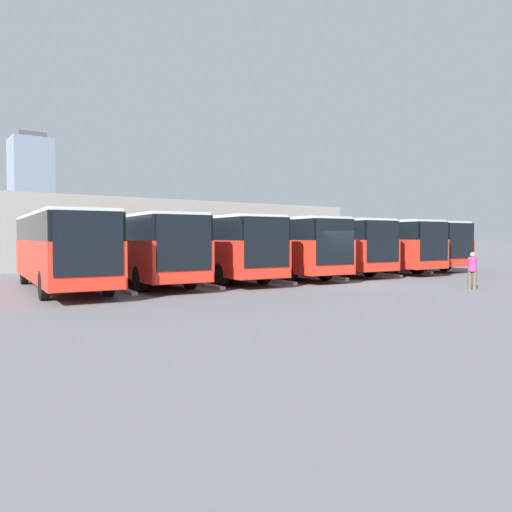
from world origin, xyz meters
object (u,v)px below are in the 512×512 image
Objects in this scene: bus_1 at (364,244)px; bus_0 at (393,243)px; bus_3 at (271,245)px; bus_4 at (211,245)px; pedestrian at (472,269)px; bus_6 at (61,247)px; bus_5 at (140,246)px; bus_2 at (316,244)px.

bus_0 is at bearing -164.10° from bus_1.
bus_1 is 1.00× the size of bus_3.
bus_3 is at bearing 5.68° from bus_1.
bus_4 is (11.41, -0.32, 0.00)m from bus_1.
bus_6 is at bearing -150.70° from pedestrian.
bus_5 is at bearing -161.05° from pedestrian.
bus_1 is 1.00× the size of bus_2.
bus_4 and bus_5 have the same top height.
bus_6 is at bearing 9.19° from bus_4.
bus_0 is 1.00× the size of bus_1.
bus_5 is 1.00× the size of bus_6.
pedestrian is at bearing 140.25° from bus_5.
bus_4 is at bearing 7.45° from bus_0.
bus_2 reaches higher than pedestrian.
bus_0 is 1.00× the size of bus_6.
bus_5 is at bearing 6.61° from bus_0.
bus_0 is 19.01m from bus_5.
bus_2 is 10.78m from pedestrian.
bus_1 is at bearing -175.39° from bus_4.
bus_1 is at bearing -174.32° from bus_3.
bus_0 is 7.61m from bus_2.
bus_0 reaches higher than pedestrian.
bus_3 is (7.60, -0.07, 0.00)m from bus_1.
bus_5 is 3.85m from bus_6.
bus_2 is at bearing -171.91° from bus_6.
bus_2 is 1.00× the size of bus_5.
bus_0 and bus_4 have the same top height.
bus_0 and bus_2 have the same top height.
bus_3 is 1.00× the size of bus_4.
bus_4 is 7.61m from bus_6.
bus_2 and bus_4 have the same top height.
bus_1 and bus_4 have the same top height.
bus_4 is at bearing -176.76° from bus_5.
bus_0 is at bearing -173.39° from bus_5.
bus_2 is 1.00× the size of bus_3.
bus_1 is 19.01m from bus_6.
bus_2 is at bearing -0.11° from bus_1.
bus_4 and bus_6 have the same top height.
bus_2 is 15.22m from bus_6.
bus_2 is 1.00× the size of bus_4.
bus_2 is 7.29× the size of pedestrian.
bus_6 is at bearing 8.09° from bus_2.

